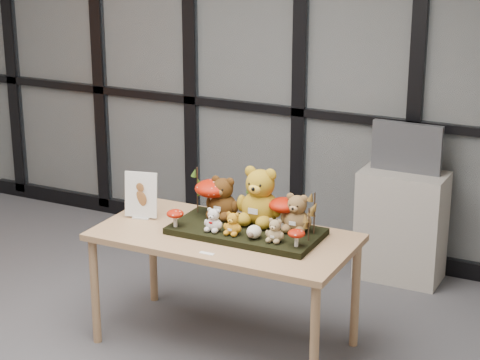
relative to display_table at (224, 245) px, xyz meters
The scene contains 24 objects.
room_shell 1.53m from the display_table, 127.55° to the right, with size 5.00×5.00×5.00m.
glass_partition 1.90m from the display_table, 112.92° to the left, with size 4.90×0.06×2.78m.
display_table is the anchor object (origin of this frame).
diorama_tray 0.15m from the display_table, 26.88° to the left, with size 0.85×0.43×0.04m, color black.
bear_pooh_yellow 0.37m from the display_table, 50.22° to the left, with size 0.28×0.25×0.37m, color #B1881C, non-canonical shape.
bear_brown_medium 0.31m from the display_table, 119.81° to the left, with size 0.21×0.19×0.27m, color #492A0E, non-canonical shape.
bear_tan_back 0.47m from the display_table, 20.79° to the left, with size 0.19×0.17×0.24m, color brown, non-canonical shape.
bear_small_yellow 0.21m from the display_table, 35.41° to the right, with size 0.11×0.10×0.14m, color orange, non-canonical shape.
bear_white_bow 0.19m from the display_table, 118.98° to the right, with size 0.11×0.10×0.15m, color silver, non-canonical shape.
bear_beige_small 0.39m from the display_table, ahead, with size 0.11×0.10×0.15m, color tan, non-canonical shape.
plush_cream_hedgehog 0.27m from the display_table, 15.68° to the right, with size 0.06×0.06×0.08m, color white, non-canonical shape.
mushroom_back_left 0.32m from the display_table, 134.48° to the left, with size 0.21×0.21×0.24m, color #9E1505, non-canonical shape.
mushroom_back_right 0.39m from the display_table, 28.77° to the left, with size 0.17×0.17×0.19m, color #9E1505, non-canonical shape.
mushroom_front_left 0.32m from the display_table, 158.79° to the right, with size 0.10×0.10×0.11m, color #9E1505, non-canonical shape.
mushroom_front_right 0.50m from the display_table, ahead, with size 0.09×0.09×0.10m, color #9E1505, non-canonical shape.
sprig_green_far_left 0.40m from the display_table, 148.20° to the left, with size 0.05×0.05×0.28m, color #1B340B, non-canonical shape.
sprig_green_mid_left 0.33m from the display_table, 124.16° to the left, with size 0.05×0.05×0.22m, color #1B340B, non-canonical shape.
sprig_dry_far_right 0.56m from the display_table, 17.21° to the left, with size 0.05×0.05×0.24m, color brown, non-canonical shape.
sprig_dry_mid_right 0.54m from the display_table, ahead, with size 0.05×0.05×0.19m, color brown, non-canonical shape.
sprig_green_centre 0.31m from the display_table, 80.24° to the left, with size 0.05×0.05×0.20m, color #1B340B, non-canonical shape.
sign_holder 0.60m from the display_table, behind, with size 0.20×0.08×0.28m.
label_card 0.31m from the display_table, 80.81° to the right, with size 0.08×0.03×0.00m, color white.
cabinet 1.54m from the display_table, 65.22° to the left, with size 0.58×0.34×0.77m, color #A69F94.
monitor 1.57m from the display_table, 65.51° to the left, with size 0.47×0.05×0.34m.
Camera 1 is at (2.83, -3.20, 2.50)m, focal length 65.00 mm.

